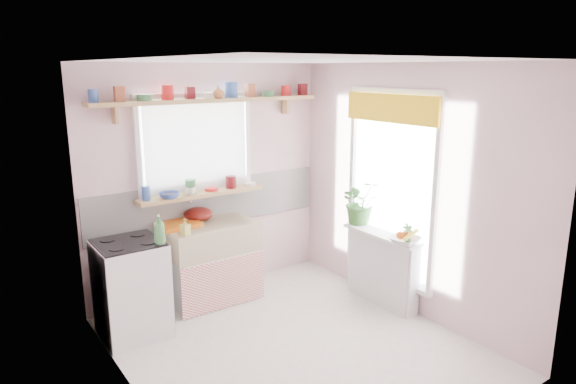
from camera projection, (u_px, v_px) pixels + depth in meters
room at (297, 174)px, 5.37m from camera, size 3.20×3.20×3.20m
sink_unit at (212, 262)px, 5.48m from camera, size 0.95×0.65×1.11m
cooker at (131, 288)px, 4.74m from camera, size 0.58×0.58×0.93m
radiator_ledge at (382, 267)px, 5.43m from camera, size 0.22×0.95×0.78m
windowsill at (201, 194)px, 5.46m from camera, size 1.40×0.22×0.04m
pine_shelf at (211, 100)px, 5.30m from camera, size 2.52×0.24×0.04m
shelf_crockery at (211, 93)px, 5.29m from camera, size 2.47×0.11×0.12m
sill_crockery at (197, 188)px, 5.41m from camera, size 1.35×0.11×0.12m
dish_tray at (178, 225)px, 5.29m from camera, size 0.43×0.33×0.04m
colander at (198, 214)px, 5.50m from camera, size 0.36×0.36×0.14m
jade_plant at (360, 202)px, 5.62m from camera, size 0.53×0.48×0.49m
fruit_bowl at (405, 241)px, 4.99m from camera, size 0.35×0.35×0.07m
herb_pot at (408, 234)px, 4.95m from camera, size 0.12×0.09×0.21m
soap_bottle_sink at (185, 227)px, 5.00m from camera, size 0.10×0.10×0.17m
sill_cup at (190, 191)px, 5.31m from camera, size 0.15×0.15×0.09m
sill_bowl at (169, 195)px, 5.18m from camera, size 0.23×0.23×0.06m
shelf_vase at (218, 92)px, 5.27m from camera, size 0.15×0.15×0.13m
cooker_bottle at (159, 229)px, 4.55m from camera, size 0.14×0.14×0.27m
fruit at (405, 235)px, 4.98m from camera, size 0.20×0.14×0.10m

